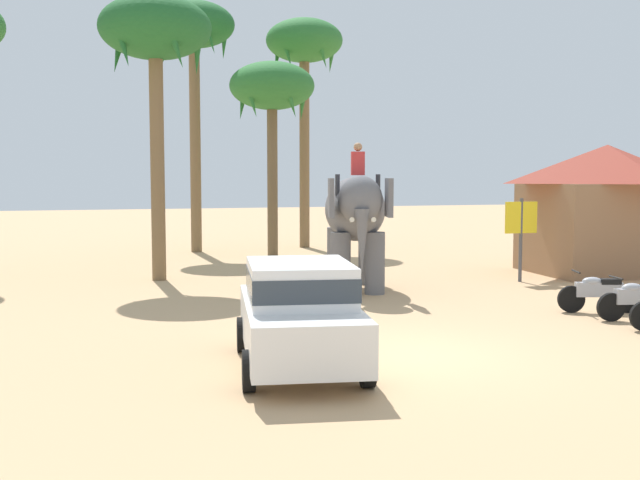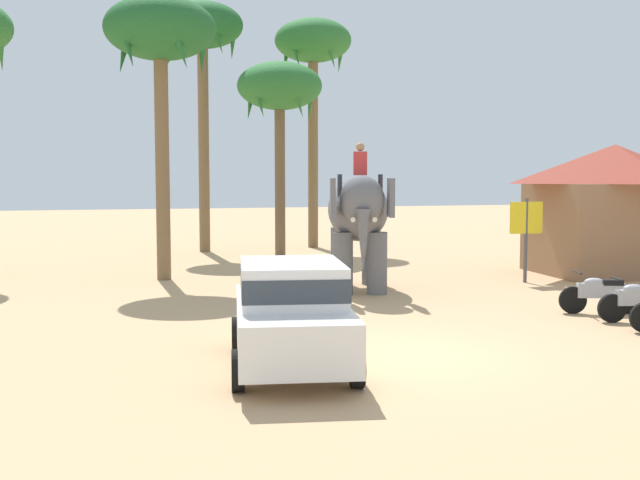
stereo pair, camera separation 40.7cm
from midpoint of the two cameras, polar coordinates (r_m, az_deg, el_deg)
ground_plane at (r=13.41m, az=6.27°, el=-8.41°), size 120.00×120.00×0.00m
car_sedan_foreground at (r=12.29m, az=-1.17°, el=-5.17°), size 2.38×4.33×1.70m
elephant_with_mahout at (r=20.56m, az=3.40°, el=1.80°), size 2.44×4.02×3.88m
motorcycle_far_in_row at (r=17.59m, az=23.00°, el=-4.07°), size 1.79×0.58×0.94m
motorcycle_end_of_row at (r=18.31m, az=20.45°, el=-3.66°), size 1.74×0.76×0.94m
palm_tree_near_hut at (r=29.79m, az=-2.58°, el=10.87°), size 3.20×3.20×7.31m
palm_tree_left_of_road at (r=31.86m, az=-8.24°, el=14.69°), size 3.20×3.20×9.84m
palm_tree_far_back at (r=23.38m, az=-11.12°, el=14.42°), size 3.20×3.20×8.14m
palm_tree_leaning_seaward at (r=33.35m, az=-0.16°, el=13.83°), size 3.20×3.20×9.56m
roadside_hut at (r=25.78m, az=21.13°, el=2.38°), size 5.27×4.53×4.00m
signboard_yellow at (r=22.90m, az=15.36°, el=1.18°), size 1.00×0.10×2.40m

